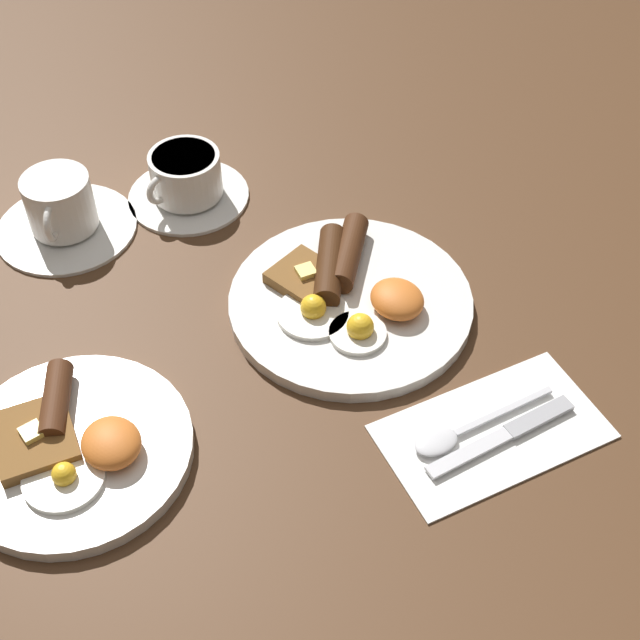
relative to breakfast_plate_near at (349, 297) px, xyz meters
The scene contains 8 objects.
ground_plane 0.01m from the breakfast_plate_near, behind, with size 3.00×3.00×0.00m, color #4C301C.
breakfast_plate_near is the anchor object (origin of this frame).
breakfast_plate_far 0.33m from the breakfast_plate_near, 94.27° to the left, with size 0.23×0.23×0.04m.
teacup_near 0.27m from the breakfast_plate_near, 13.89° to the left, with size 0.15×0.15×0.06m.
teacup_far 0.36m from the breakfast_plate_near, 37.02° to the left, with size 0.17×0.17×0.08m.
napkin 0.22m from the breakfast_plate_near, behind, with size 0.12×0.22×0.01m, color white.
knife 0.24m from the breakfast_plate_near, behind, with size 0.02×0.17×0.01m.
spoon 0.21m from the breakfast_plate_near, behind, with size 0.03×0.16×0.01m.
Camera 1 is at (-0.56, 0.40, 0.71)m, focal length 50.00 mm.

